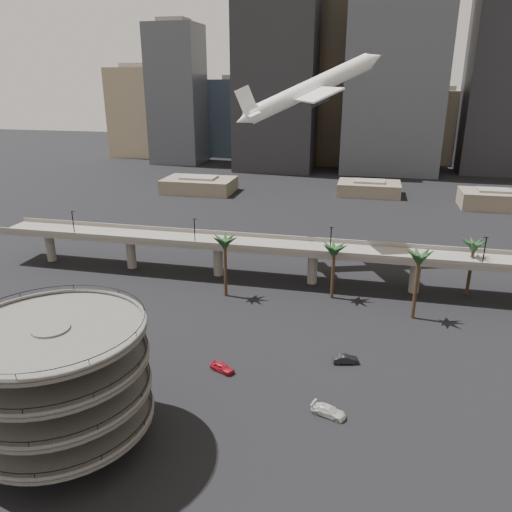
% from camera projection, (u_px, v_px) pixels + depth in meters
% --- Properties ---
extents(ground, '(700.00, 700.00, 0.00)m').
position_uv_depth(ground, '(176.00, 436.00, 64.38)').
color(ground, black).
rests_on(ground, ground).
extents(parking_ramp, '(22.20, 22.20, 17.35)m').
position_uv_depth(parking_ramp, '(58.00, 375.00, 60.12)').
color(parking_ramp, '#494744').
rests_on(parking_ramp, ground).
extents(overpass, '(130.00, 9.30, 14.70)m').
position_uv_depth(overpass, '(264.00, 249.00, 112.37)').
color(overpass, slate).
rests_on(overpass, ground).
extents(palm_trees, '(54.40, 18.40, 14.00)m').
position_uv_depth(palm_trees, '(362.00, 250.00, 99.62)').
color(palm_trees, '#412C1C').
rests_on(palm_trees, ground).
extents(low_buildings, '(135.00, 27.50, 6.80)m').
position_uv_depth(low_buildings, '(329.00, 190.00, 192.55)').
color(low_buildings, '#665D4B').
rests_on(low_buildings, ground).
extents(skyline, '(269.00, 86.00, 109.46)m').
position_uv_depth(skyline, '(362.00, 86.00, 246.94)').
color(skyline, gray).
rests_on(skyline, ground).
extents(airborne_jet, '(33.99, 32.18, 17.98)m').
position_uv_depth(airborne_jet, '(309.00, 90.00, 114.72)').
color(airborne_jet, silver).
rests_on(airborne_jet, ground).
extents(car_a, '(4.43, 3.15, 1.40)m').
position_uv_depth(car_a, '(222.00, 367.00, 78.50)').
color(car_a, red).
rests_on(car_a, ground).
extents(car_b, '(4.41, 2.46, 1.38)m').
position_uv_depth(car_b, '(346.00, 359.00, 80.75)').
color(car_b, black).
rests_on(car_b, ground).
extents(car_c, '(5.23, 3.36, 1.41)m').
position_uv_depth(car_c, '(329.00, 411.00, 68.20)').
color(car_c, silver).
rests_on(car_c, ground).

